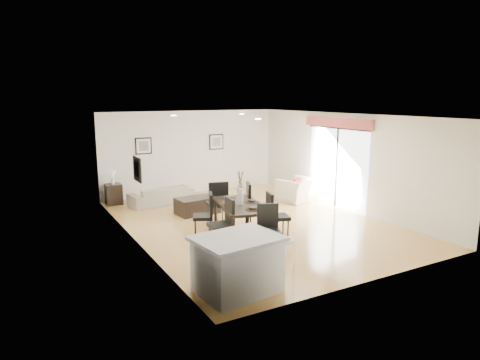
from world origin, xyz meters
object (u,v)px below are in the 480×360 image
dining_chair_foot (218,200)px  coffee_table (197,205)px  sofa (161,195)px  dining_chair_head (269,226)px  dining_chair_efar (253,202)px  dining_table (240,207)px  side_table (114,194)px  kitchen_island (237,264)px  dining_chair_wfar (206,212)px  bar_stool (285,245)px  dining_chair_wnear (225,220)px  dining_chair_enear (274,212)px  armchair (297,190)px

dining_chair_foot → coffee_table: (-0.06, 1.14, -0.38)m
sofa → dining_chair_foot: (0.59, -2.60, 0.33)m
dining_chair_head → dining_chair_efar: bearing=91.6°
sofa → dining_chair_foot: 2.69m
dining_table → dining_chair_efar: bearing=51.5°
coffee_table → side_table: side_table is taller
kitchen_island → coffee_table: bearing=67.6°
dining_chair_wfar → coffee_table: dining_chair_wfar is taller
sofa → coffee_table: sofa is taller
dining_table → dining_chair_head: bearing=-74.4°
dining_chair_head → bar_stool: dining_chair_head is taller
sofa → dining_chair_efar: dining_chair_efar is taller
sofa → dining_chair_wnear: dining_chair_wnear is taller
dining_chair_wnear → kitchen_island: dining_chair_wnear is taller
dining_chair_foot → kitchen_island: size_ratio=0.75×
coffee_table → bar_stool: (-0.41, -4.72, 0.42)m
sofa → dining_chair_enear: (1.26, -4.16, 0.30)m
dining_chair_head → dining_chair_wfar: bearing=135.8°
dining_chair_wfar → kitchen_island: bearing=8.8°
dining_table → dining_chair_wfar: bearing=161.0°
dining_chair_wnear → kitchen_island: size_ratio=0.73×
armchair → dining_chair_wfar: bearing=8.0°
sofa → dining_chair_efar: bearing=103.6°
side_table → dining_chair_wnear: bearing=-76.1°
dining_chair_wfar → dining_chair_foot: bearing=161.8°
side_table → dining_chair_efar: bearing=-57.7°
armchair → dining_chair_head: size_ratio=1.08×
dining_chair_enear → side_table: bearing=44.2°
dining_table → dining_chair_enear: dining_chair_enear is taller
dining_chair_enear → kitchen_island: dining_chair_enear is taller
armchair → kitchen_island: size_ratio=0.74×
sofa → dining_chair_wnear: bearing=82.1°
kitchen_island → bar_stool: bearing=-6.6°
dining_chair_head → kitchen_island: size_ratio=0.68×
dining_chair_head → bar_stool: size_ratio=1.32×
dining_chair_enear → dining_chair_efar: (-0.00, 0.92, 0.03)m
dining_chair_head → coffee_table: (-0.12, 3.40, -0.33)m
dining_chair_wnear → bar_stool: size_ratio=1.42×
dining_table → dining_chair_efar: 0.81m
sofa → dining_chair_wnear: 4.21m
dining_chair_enear → side_table: 5.46m
bar_stool → armchair: bearing=51.2°
dining_table → side_table: size_ratio=3.28×
dining_table → dining_chair_head: size_ratio=2.01×
side_table → dining_chair_foot: bearing=-61.1°
dining_table → coffee_table: dining_table is taller
dining_chair_enear → kitchen_island: size_ratio=0.72×
armchair → dining_chair_enear: size_ratio=1.03×
dining_chair_wfar → dining_chair_efar: (1.29, 0.07, 0.06)m
sofa → armchair: armchair is taller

